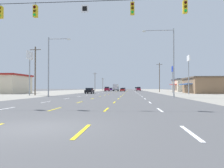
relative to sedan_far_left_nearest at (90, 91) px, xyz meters
The scene contains 24 objects.
ground_plane 18.64m from the sedan_far_left_nearest, 67.80° to the left, with size 572.00×572.00×0.00m, color #4C4C4F.
lot_apron_left 24.73m from the sedan_far_left_nearest, 135.76° to the left, with size 28.00×440.00×0.01m, color gray.
lot_apron_right 36.17m from the sedan_far_left_nearest, 28.48° to the left, with size 28.00×440.00×0.01m, color gray.
lane_markings 56.20m from the sedan_far_left_nearest, 82.80° to the left, with size 10.64×227.60×0.01m.
signal_span_wire 40.61m from the sedan_far_left_nearest, 79.95° to the right, with size 26.20×0.53×9.30m.
sedan_far_left_nearest is the anchor object (origin of this frame).
sedan_center_turn_near 38.55m from the sedan_far_left_nearest, 79.54° to the left, with size 1.80×4.50×1.46m.
suv_far_left_mid 42.52m from the sedan_far_left_nearest, 89.95° to the left, with size 1.98×4.90×1.98m.
box_truck_inner_left_midfar 48.63m from the sedan_far_left_nearest, 85.81° to the left, with size 2.40×7.20×3.23m.
suv_far_right_far 55.13m from the sedan_far_left_nearest, 75.07° to the left, with size 1.98×4.90×1.98m.
hatchback_center_turn_farther 55.88m from the sedan_far_left_nearest, 82.81° to the left, with size 1.72×3.90×1.54m.
hatchback_far_left_farthest 61.94m from the sedan_far_left_nearest, 90.05° to the left, with size 1.72×3.90×1.54m.
suv_far_right_distant_a 80.02m from the sedan_far_left_nearest, 80.01° to the left, with size 1.98×4.90×1.98m.
storefront_right_row_1 33.65m from the sedan_far_left_nearest, 11.20° to the left, with size 15.58×14.08×4.35m.
storefront_right_row_2 50.18m from the sedan_far_left_nearest, 49.25° to the left, with size 10.28×13.24×5.15m.
pole_sign_left_row_1 18.33m from the sedan_far_left_nearest, 120.60° to the right, with size 0.24×2.41×8.47m.
pole_sign_right_row_1 24.70m from the sedan_far_left_nearest, ahead, with size 0.24×2.18×8.96m.
pole_sign_right_row_2 29.26m from the sedan_far_left_nearest, 34.50° to the left, with size 0.24×2.28×8.36m.
streetlight_left_row_0 21.18m from the sedan_far_left_nearest, 97.68° to the right, with size 3.76×0.26×9.79m.
streetlight_right_row_0 26.95m from the sedan_far_left_nearest, 50.78° to the right, with size 5.01×0.26×10.85m.
utility_pole_left_row_0 16.56m from the sedan_far_left_nearest, 121.24° to the right, with size 2.20×0.26×9.59m.
utility_pole_right_row_1 32.54m from the sedan_far_left_nearest, 50.12° to the left, with size 2.20×0.26×10.43m.
utility_pole_left_row_2 61.45m from the sedan_far_left_nearest, 97.73° to the left, with size 2.20×0.26×9.54m.
utility_pole_left_row_3 92.92m from the sedan_far_left_nearest, 94.97° to the left, with size 2.20×0.26×8.11m.
Camera 1 is at (3.35, -7.89, 1.43)m, focal length 36.26 mm.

